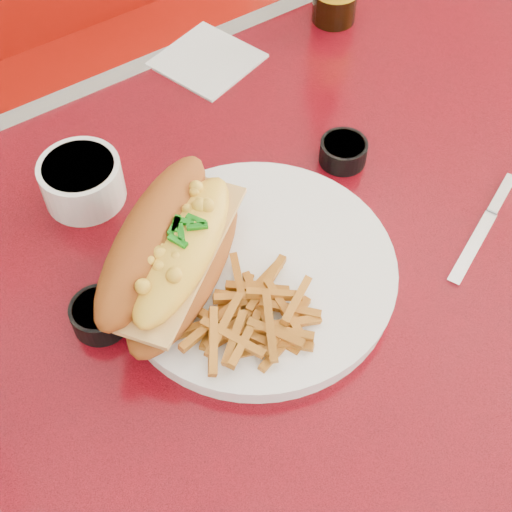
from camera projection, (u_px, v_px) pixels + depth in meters
ground at (272, 494)px, 1.41m from camera, size 8.00×8.00×0.00m
diner_table at (280, 343)px, 0.92m from camera, size 1.23×0.83×0.77m
booth_bench_far at (65, 149)px, 1.58m from camera, size 1.20×0.51×0.90m
dinner_plate at (256, 271)px, 0.78m from camera, size 0.39×0.39×0.02m
mac_hoagie at (173, 251)px, 0.73m from camera, size 0.25×0.23×0.10m
fries_pile at (251, 318)px, 0.71m from camera, size 0.14×0.13×0.03m
fork at (312, 258)px, 0.78m from camera, size 0.06×0.16×0.00m
gravy_ramekin at (82, 180)px, 0.83m from camera, size 0.10×0.10×0.05m
sauce_cup_left at (99, 314)px, 0.74m from camera, size 0.08×0.08×0.03m
sauce_cup_right at (343, 151)px, 0.88m from camera, size 0.07×0.07×0.03m
knife at (489, 218)px, 0.83m from camera, size 0.17×0.09×0.01m
paper_napkin at (207, 60)px, 1.01m from camera, size 0.16×0.16×0.00m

